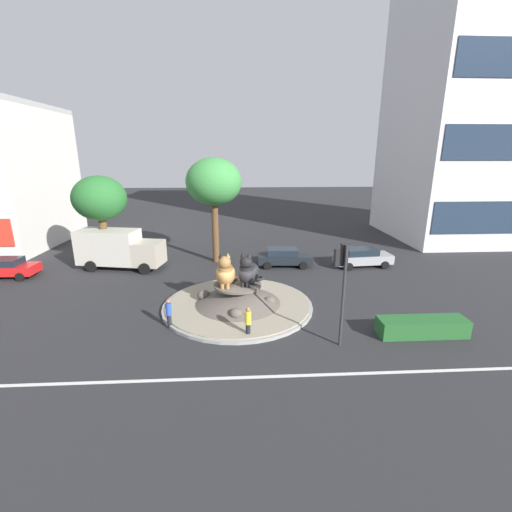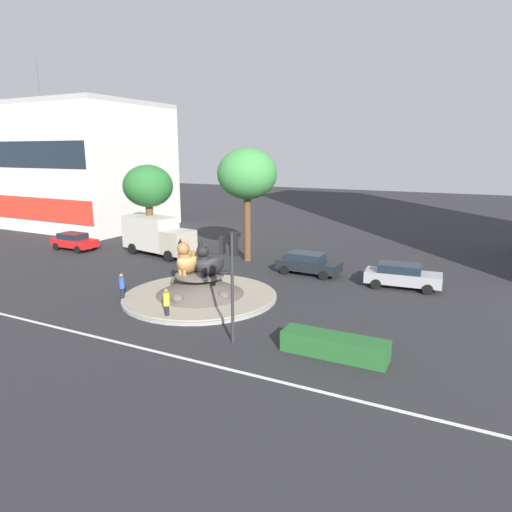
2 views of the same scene
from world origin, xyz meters
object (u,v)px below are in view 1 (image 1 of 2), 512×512
Objects in this scene: broadleaf_tree_behind_island at (214,183)px; pedestrian_blue_shirt at (169,313)px; office_tower at (487,76)px; cat_statue_tabby at (225,273)px; parked_car_right at (7,267)px; delivery_box_truck at (118,248)px; hatchback_near_shophouse at (284,257)px; traffic_light_mast at (342,273)px; pedestrian_yellow_shirt at (248,322)px; sedan_on_far_lane at (362,257)px; cat_statue_black at (249,272)px; second_tree_near_tower at (100,199)px.

broadleaf_tree_behind_island is 13.51m from pedestrian_blue_shirt.
cat_statue_tabby is at bearing -145.25° from office_tower.
pedestrian_blue_shirt is at bearing -144.73° from office_tower.
delivery_box_truck is at bearing 14.37° from parked_car_right.
cat_statue_tabby is 17.85m from parked_car_right.
pedestrian_blue_shirt is 12.12m from delivery_box_truck.
hatchback_near_shophouse is 13.49m from delivery_box_truck.
cat_statue_tabby is 7.34m from traffic_light_mast.
office_tower is (20.83, 22.69, 12.89)m from traffic_light_mast.
office_tower is at bearing -141.48° from pedestrian_yellow_shirt.
sedan_on_far_lane is 0.67× the size of delivery_box_truck.
office_tower is at bearing 29.73° from sedan_on_far_lane.
pedestrian_blue_shirt is (-2.97, -2.43, -1.35)m from cat_statue_tabby.
traffic_light_mast is 9.23m from pedestrian_blue_shirt.
sedan_on_far_lane is 1.06× the size of hatchback_near_shophouse.
pedestrian_blue_shirt is 0.35× the size of sedan_on_far_lane.
parked_car_right is at bearing -31.87° from pedestrian_yellow_shirt.
cat_statue_black is 0.44× the size of sedan_on_far_lane.
second_tree_near_tower is (-11.50, 8.76, 3.32)m from cat_statue_black.
delivery_box_truck is at bearing 42.86° from traffic_light_mast.
sedan_on_far_lane is (14.01, 9.94, -0.07)m from pedestrian_blue_shirt.
pedestrian_yellow_shirt is 0.35× the size of sedan_on_far_lane.
traffic_light_mast is at bearing 65.64° from cat_statue_black.
office_tower reaches higher than pedestrian_blue_shirt.
pedestrian_blue_shirt is at bearing -19.40° from pedestrian_yellow_shirt.
cat_statue_black reaches higher than sedan_on_far_lane.
pedestrian_yellow_shirt is (-25.17, -21.81, -15.70)m from office_tower.
pedestrian_yellow_shirt is 15.56m from delivery_box_truck.
sedan_on_far_lane is (11.04, 7.51, -1.42)m from cat_statue_tabby.
broadleaf_tree_behind_island is 5.29× the size of pedestrian_blue_shirt.
traffic_light_mast is at bearing -64.85° from broadleaf_tree_behind_island.
pedestrian_yellow_shirt is (11.33, -12.56, -4.64)m from second_tree_near_tower.
hatchback_near_shophouse is (-0.97, 12.52, -2.91)m from traffic_light_mast.
hatchback_near_shophouse is at bearing -154.70° from office_tower.
office_tower reaches higher than parked_car_right.
cat_statue_black is 4.02m from pedestrian_yellow_shirt.
broadleaf_tree_behind_island reaches higher than parked_car_right.
office_tower reaches higher than traffic_light_mast.
sedan_on_far_lane is at bearing -133.67° from pedestrian_yellow_shirt.
broadleaf_tree_behind_island is 1.18× the size of second_tree_near_tower.
parked_car_right is 0.58× the size of delivery_box_truck.
cat_statue_tabby is 12.05m from delivery_box_truck.
traffic_light_mast is (5.55, -4.58, 1.47)m from cat_statue_tabby.
delivery_box_truck reaches higher than hatchback_near_shophouse.
cat_statue_black is 6.44m from traffic_light_mast.
broadleaf_tree_behind_island is at bearing -170.64° from cat_statue_tabby.
sedan_on_far_lane is at bearing -30.21° from traffic_light_mast.
pedestrian_blue_shirt reaches higher than parked_car_right.
cat_statue_tabby is 13.43m from sedan_on_far_lane.
cat_statue_tabby is 0.30× the size of delivery_box_truck.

